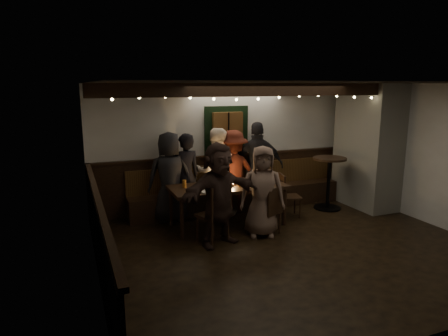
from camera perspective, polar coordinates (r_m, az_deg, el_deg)
name	(u,v)px	position (r m, az deg, el deg)	size (l,w,h in m)	color
room	(305,162)	(8.02, 11.50, 0.80)	(6.02, 5.01, 2.62)	black
dining_table	(228,189)	(7.34, 0.55, -3.00)	(2.13, 0.91, 0.92)	black
chair_near_left	(217,211)	(6.55, -1.07, -6.13)	(0.58, 0.58, 0.99)	black
chair_near_right	(271,208)	(6.98, 6.73, -5.68)	(0.51, 0.51, 0.86)	black
chair_end	(286,193)	(7.97, 8.88, -3.53)	(0.46, 0.46, 0.86)	black
high_top	(329,177)	(8.61, 14.75, -1.19)	(0.69, 0.69, 1.10)	black
person_a	(170,177)	(7.61, -7.74, -1.29)	(0.84, 0.55, 1.72)	black
person_b	(185,176)	(7.74, -5.55, -1.20)	(0.61, 0.40, 1.68)	black
person_c	(216,172)	(7.92, -1.13, -0.56)	(0.85, 0.66, 1.75)	silver
person_d	(233,172)	(8.07, 1.24, -0.56)	(1.09, 0.63, 1.69)	#48180F
person_e	(258,166)	(8.31, 4.82, 0.28)	(1.08, 0.45, 1.84)	black
person_f	(219,194)	(6.42, -0.74, -3.77)	(1.57, 0.50, 1.69)	#35231E
person_g	(262,192)	(6.84, 5.47, -3.36)	(0.77, 0.50, 1.58)	#785D50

